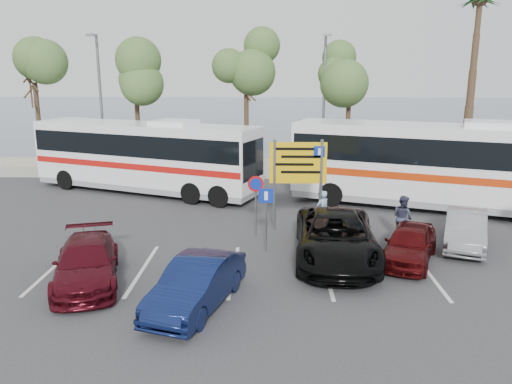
{
  "coord_description": "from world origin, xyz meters",
  "views": [
    {
      "loc": [
        -0.06,
        -15.69,
        6.14
      ],
      "look_at": [
        -0.61,
        3.0,
        1.59
      ],
      "focal_mm": 35.0,
      "sensor_mm": 36.0,
      "label": 1
    }
  ],
  "objects_px": {
    "coach_bus_right": "(439,168)",
    "car_red": "(410,244)",
    "car_maroon": "(87,263)",
    "coach_bus_left": "(145,159)",
    "street_lamp_left": "(100,98)",
    "suv_black": "(336,237)",
    "car_silver_b": "(465,229)",
    "direction_sign": "(298,170)",
    "pedestrian_far": "(403,217)",
    "street_lamp_right": "(324,98)",
    "car_blue": "(196,284)",
    "pedestrian_near": "(322,210)"
  },
  "relations": [
    {
      "from": "car_red",
      "to": "suv_black",
      "type": "height_order",
      "value": "suv_black"
    },
    {
      "from": "car_maroon",
      "to": "street_lamp_left",
      "type": "bearing_deg",
      "value": 90.04
    },
    {
      "from": "car_maroon",
      "to": "car_blue",
      "type": "bearing_deg",
      "value": -39.07
    },
    {
      "from": "suv_black",
      "to": "pedestrian_near",
      "type": "bearing_deg",
      "value": 95.57
    },
    {
      "from": "car_maroon",
      "to": "car_silver_b",
      "type": "bearing_deg",
      "value": -0.28
    },
    {
      "from": "direction_sign",
      "to": "car_silver_b",
      "type": "distance_m",
      "value": 6.42
    },
    {
      "from": "coach_bus_left",
      "to": "car_maroon",
      "type": "xyz_separation_m",
      "value": [
        1.03,
        -11.41,
        -1.13
      ]
    },
    {
      "from": "car_maroon",
      "to": "car_silver_b",
      "type": "height_order",
      "value": "car_silver_b"
    },
    {
      "from": "street_lamp_left",
      "to": "direction_sign",
      "type": "bearing_deg",
      "value": -43.17
    },
    {
      "from": "car_blue",
      "to": "street_lamp_right",
      "type": "bearing_deg",
      "value": 90.73
    },
    {
      "from": "street_lamp_left",
      "to": "suv_black",
      "type": "bearing_deg",
      "value": -48.02
    },
    {
      "from": "car_maroon",
      "to": "pedestrian_far",
      "type": "relative_size",
      "value": 2.61
    },
    {
      "from": "direction_sign",
      "to": "pedestrian_far",
      "type": "height_order",
      "value": "direction_sign"
    },
    {
      "from": "street_lamp_left",
      "to": "car_maroon",
      "type": "bearing_deg",
      "value": -73.78
    },
    {
      "from": "street_lamp_left",
      "to": "suv_black",
      "type": "xyz_separation_m",
      "value": [
        12.13,
        -13.48,
        -3.81
      ]
    },
    {
      "from": "street_lamp_left",
      "to": "direction_sign",
      "type": "distance_m",
      "value": 15.24
    },
    {
      "from": "street_lamp_left",
      "to": "car_red",
      "type": "relative_size",
      "value": 2.19
    },
    {
      "from": "car_red",
      "to": "car_silver_b",
      "type": "height_order",
      "value": "car_silver_b"
    },
    {
      "from": "car_silver_b",
      "to": "pedestrian_far",
      "type": "xyz_separation_m",
      "value": [
        -2.05,
        0.77,
        0.2
      ]
    },
    {
      "from": "direction_sign",
      "to": "pedestrian_near",
      "type": "bearing_deg",
      "value": 3.95
    },
    {
      "from": "street_lamp_left",
      "to": "street_lamp_right",
      "type": "xyz_separation_m",
      "value": [
        13.0,
        0.0,
        0.0
      ]
    },
    {
      "from": "pedestrian_near",
      "to": "car_silver_b",
      "type": "bearing_deg",
      "value": 125.15
    },
    {
      "from": "car_blue",
      "to": "car_silver_b",
      "type": "bearing_deg",
      "value": 46.36
    },
    {
      "from": "coach_bus_left",
      "to": "pedestrian_near",
      "type": "bearing_deg",
      "value": -35.69
    },
    {
      "from": "street_lamp_right",
      "to": "direction_sign",
      "type": "relative_size",
      "value": 2.23
    },
    {
      "from": "coach_bus_right",
      "to": "car_red",
      "type": "xyz_separation_m",
      "value": [
        -2.97,
        -6.57,
        -1.26
      ]
    },
    {
      "from": "direction_sign",
      "to": "car_red",
      "type": "height_order",
      "value": "direction_sign"
    },
    {
      "from": "car_maroon",
      "to": "coach_bus_left",
      "type": "bearing_deg",
      "value": 78.96
    },
    {
      "from": "street_lamp_right",
      "to": "car_red",
      "type": "bearing_deg",
      "value": -83.59
    },
    {
      "from": "pedestrian_near",
      "to": "car_blue",
      "type": "bearing_deg",
      "value": 24.28
    },
    {
      "from": "car_silver_b",
      "to": "direction_sign",
      "type": "bearing_deg",
      "value": -175.29
    },
    {
      "from": "car_maroon",
      "to": "direction_sign",
      "type": "bearing_deg",
      "value": 22.73
    },
    {
      "from": "street_lamp_right",
      "to": "car_blue",
      "type": "height_order",
      "value": "street_lamp_right"
    },
    {
      "from": "street_lamp_left",
      "to": "pedestrian_far",
      "type": "distance_m",
      "value": 19.03
    },
    {
      "from": "direction_sign",
      "to": "pedestrian_far",
      "type": "xyz_separation_m",
      "value": [
        3.88,
        -0.93,
        -1.6
      ]
    },
    {
      "from": "coach_bus_right",
      "to": "suv_black",
      "type": "bearing_deg",
      "value": -129.77
    },
    {
      "from": "street_lamp_right",
      "to": "car_blue",
      "type": "xyz_separation_m",
      "value": [
        -5.0,
        -17.02,
        -3.95
      ]
    },
    {
      "from": "car_red",
      "to": "car_maroon",
      "type": "bearing_deg",
      "value": -145.38
    },
    {
      "from": "street_lamp_left",
      "to": "car_red",
      "type": "bearing_deg",
      "value": -43.09
    },
    {
      "from": "direction_sign",
      "to": "car_blue",
      "type": "xyz_separation_m",
      "value": [
        -3.0,
        -6.7,
        -1.78
      ]
    },
    {
      "from": "direction_sign",
      "to": "street_lamp_left",
      "type": "bearing_deg",
      "value": 136.83
    },
    {
      "from": "coach_bus_right",
      "to": "car_red",
      "type": "distance_m",
      "value": 7.32
    },
    {
      "from": "coach_bus_left",
      "to": "street_lamp_left",
      "type": "bearing_deg",
      "value": 130.16
    },
    {
      "from": "pedestrian_near",
      "to": "pedestrian_far",
      "type": "xyz_separation_m",
      "value": [
        2.88,
        -1.0,
        0.04
      ]
    },
    {
      "from": "car_blue",
      "to": "pedestrian_near",
      "type": "bearing_deg",
      "value": 76.51
    },
    {
      "from": "street_lamp_left",
      "to": "car_silver_b",
      "type": "xyz_separation_m",
      "value": [
        16.93,
        -12.02,
        -3.97
      ]
    },
    {
      "from": "street_lamp_right",
      "to": "coach_bus_left",
      "type": "relative_size",
      "value": 0.65
    },
    {
      "from": "street_lamp_right",
      "to": "coach_bus_left",
      "type": "bearing_deg",
      "value": -156.42
    },
    {
      "from": "street_lamp_left",
      "to": "car_silver_b",
      "type": "relative_size",
      "value": 2.09
    },
    {
      "from": "car_maroon",
      "to": "car_red",
      "type": "xyz_separation_m",
      "value": [
        10.0,
        1.97,
        -0.01
      ]
    }
  ]
}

